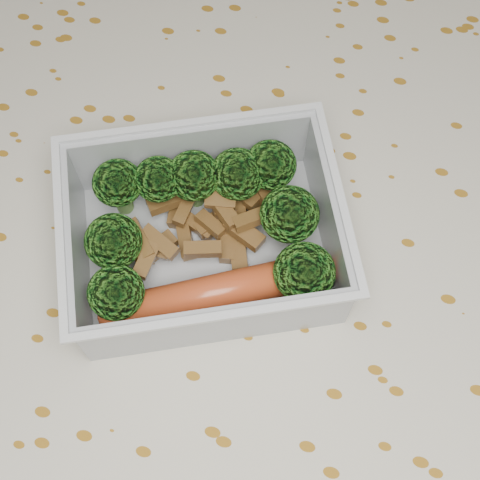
# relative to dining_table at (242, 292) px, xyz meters

# --- Properties ---
(ground_plane) EXTENTS (4.00, 4.00, 0.00)m
(ground_plane) POSITION_rel_dining_table_xyz_m (0.00, 0.00, -0.67)
(ground_plane) COLOR olive
(ground_plane) RESTS_ON ground
(dining_table) EXTENTS (1.40, 0.90, 0.75)m
(dining_table) POSITION_rel_dining_table_xyz_m (0.00, 0.00, 0.00)
(dining_table) COLOR brown
(dining_table) RESTS_ON ground
(tablecloth) EXTENTS (1.46, 0.96, 0.19)m
(tablecloth) POSITION_rel_dining_table_xyz_m (0.00, 0.00, 0.05)
(tablecloth) COLOR beige
(tablecloth) RESTS_ON dining_table
(lunch_container) EXTENTS (0.21, 0.19, 0.06)m
(lunch_container) POSITION_rel_dining_table_xyz_m (-0.02, -0.01, 0.11)
(lunch_container) COLOR silver
(lunch_container) RESTS_ON tablecloth
(broccoli_florets) EXTENTS (0.16, 0.14, 0.05)m
(broccoli_florets) POSITION_rel_dining_table_xyz_m (-0.02, 0.00, 0.12)
(broccoli_florets) COLOR #608C3F
(broccoli_florets) RESTS_ON lunch_container
(meat_pile) EXTENTS (0.09, 0.10, 0.03)m
(meat_pile) POSITION_rel_dining_table_xyz_m (-0.03, 0.00, 0.11)
(meat_pile) COLOR brown
(meat_pile) RESTS_ON lunch_container
(sausage) EXTENTS (0.14, 0.08, 0.02)m
(sausage) POSITION_rel_dining_table_xyz_m (-0.00, -0.04, 0.11)
(sausage) COLOR #B9441F
(sausage) RESTS_ON lunch_container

